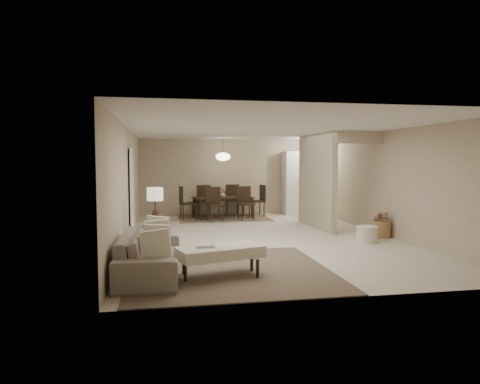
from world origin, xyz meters
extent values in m
plane|color=beige|center=(0.00, 0.00, 0.00)|extent=(9.00, 9.00, 0.00)
plane|color=white|center=(0.00, 0.00, 2.50)|extent=(9.00, 9.00, 0.00)
plane|color=tan|center=(0.00, 4.50, 1.25)|extent=(6.00, 0.00, 6.00)
plane|color=tan|center=(-3.00, 0.00, 1.25)|extent=(0.00, 9.00, 9.00)
plane|color=tan|center=(3.00, 0.00, 1.25)|extent=(0.00, 9.00, 9.00)
cube|color=tan|center=(1.80, 1.25, 1.25)|extent=(0.15, 2.50, 2.50)
cube|color=black|center=(-2.97, 0.60, 1.02)|extent=(0.04, 0.90, 2.04)
cube|color=white|center=(2.35, 4.15, 1.05)|extent=(1.20, 0.55, 2.10)
cylinder|color=white|center=(2.30, 3.20, 2.46)|extent=(0.44, 0.44, 0.05)
cube|color=brown|center=(-1.19, -2.89, 0.01)|extent=(3.20, 3.20, 0.01)
imported|color=gray|center=(-2.45, -2.89, 0.33)|extent=(2.28, 0.99, 0.65)
cube|color=white|center=(-1.39, -3.19, 0.38)|extent=(1.42, 0.94, 0.17)
cylinder|color=black|center=(-1.94, -3.41, 0.15)|extent=(0.05, 0.05, 0.29)
cylinder|color=black|center=(-0.85, -3.41, 0.15)|extent=(0.05, 0.05, 0.29)
cylinder|color=black|center=(-1.94, -2.98, 0.15)|extent=(0.05, 0.05, 0.29)
cylinder|color=black|center=(-0.85, -2.98, 0.15)|extent=(0.05, 0.05, 0.29)
cube|color=black|center=(-2.40, -0.95, 0.25)|extent=(0.59, 0.59, 0.49)
cylinder|color=#462E1E|center=(-2.40, -0.95, 0.64)|extent=(0.12, 0.12, 0.30)
cylinder|color=#462E1E|center=(-2.40, -0.95, 0.92)|extent=(0.03, 0.03, 0.26)
cylinder|color=beige|center=(-2.40, -0.95, 1.12)|extent=(0.32, 0.32, 0.26)
cylinder|color=white|center=(2.12, -1.03, 0.18)|extent=(0.46, 0.46, 0.36)
cylinder|color=olive|center=(2.75, -0.48, 0.19)|extent=(0.50, 0.50, 0.38)
cube|color=#78684A|center=(-0.38, 3.66, 0.01)|extent=(2.80, 2.10, 0.01)
imported|color=black|center=(-0.38, 3.66, 0.32)|extent=(1.98, 1.30, 0.65)
imported|color=silver|center=(-0.38, 3.66, 0.73)|extent=(0.19, 0.19, 0.16)
cube|color=yellow|center=(2.43, 2.83, 0.01)|extent=(0.88, 0.55, 0.01)
cylinder|color=#462E1E|center=(-0.38, 3.66, 2.25)|extent=(0.02, 0.02, 0.50)
ellipsoid|color=#FFEAC6|center=(-0.38, 3.66, 1.92)|extent=(0.46, 0.46, 0.25)
camera|label=1|loc=(-2.25, -9.61, 1.76)|focal=32.00mm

